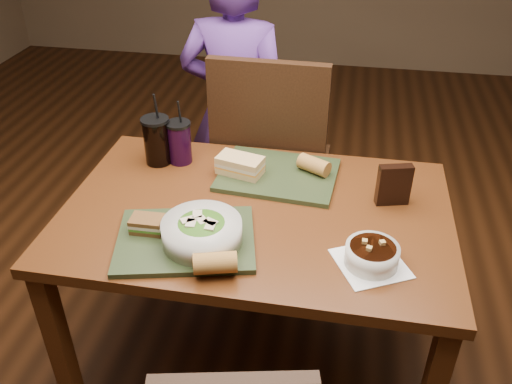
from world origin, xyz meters
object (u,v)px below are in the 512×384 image
Objects in this scene: chair_far at (271,160)px; cup_berry at (180,142)px; cup_cola at (157,140)px; tray_far at (278,175)px; baguette_far at (314,165)px; salad_bowl at (202,231)px; chip_bag at (394,185)px; tray_near at (186,240)px; dining_table at (256,231)px; diner at (236,111)px; soup_bowl at (372,255)px; baguette_near at (215,263)px; sandwich_far at (240,165)px; sandwich_near at (147,224)px.

cup_berry is at bearing -134.39° from chair_far.
cup_cola is (-0.39, -0.33, 0.23)m from chair_far.
baguette_far reaches higher than tray_far.
chip_bag is at bearing 30.79° from salad_bowl.
cup_cola reaches higher than tray_far.
tray_near is 1.48× the size of cup_cola.
dining_table is 3.10× the size of tray_far.
soup_bowl is (0.62, -1.02, 0.06)m from diner.
tray_far is 0.57m from baguette_near.
baguette_near reaches higher than tray_near.
cup_cola is (-0.59, -0.00, 0.05)m from baguette_far.
chair_far is 0.43m from sandwich_far.
soup_bowl is at bearing 125.25° from diner.
chair_far reaches higher than baguette_near.
soup_bowl is at bearing -29.31° from dining_table.
soup_bowl is at bearing -51.99° from tray_far.
cup_berry reaches higher than sandwich_near.
tray_far is at bearing 128.01° from soup_bowl.
cup_cola is 0.88m from chip_bag.
chip_bag is at bearing 78.71° from soup_bowl.
chip_bag is at bearing -7.66° from sandwich_far.
soup_bowl is at bearing -0.16° from tray_near.
tray_near is at bearing -100.30° from chair_far.
chip_bag is (0.41, -0.10, 0.06)m from tray_far.
salad_bowl is 0.86× the size of cup_cola.
baguette_far is at bearing 130.31° from diner.
diner is (-0.24, 0.80, 0.06)m from dining_table.
chair_far reaches higher than sandwich_near.
salad_bowl is 0.42m from sandwich_far.
tray_near is at bearing -6.63° from sandwich_near.
cup_cola reaches higher than soup_bowl.
baguette_far is (0.22, 0.59, -0.00)m from baguette_near.
chair_far reaches higher than tray_near.
sandwich_near is at bearing -136.98° from baguette_far.
dining_table is 0.29m from salad_bowl.
chip_bag is (0.79, -0.14, -0.01)m from cup_berry.
cup_berry is (-0.72, 0.48, 0.05)m from soup_bowl.
cup_berry is at bearing 146.46° from soup_bowl.
chip_bag is (0.69, -0.68, 0.10)m from diner.
chip_bag is at bearing -24.46° from baguette_far.
chair_far is at bearing 79.70° from tray_near.
soup_bowl is 1.42× the size of sandwich_far.
cup_berry reaches higher than soup_bowl.
soup_bowl is (0.56, -0.00, 0.03)m from tray_near.
salad_bowl is at bearing -110.89° from tray_far.
chair_far is at bearing 70.83° from sandwich_near.
sandwich_near is at bearing 178.65° from soup_bowl.
tray_near is at bearing 179.84° from soup_bowl.
dining_table is at bearing -124.41° from baguette_far.
cup_berry is at bearing 154.45° from chip_bag.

